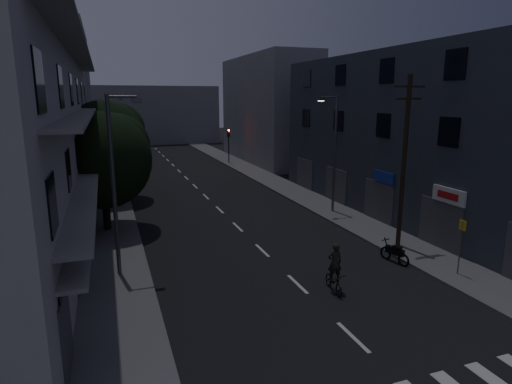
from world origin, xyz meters
TOP-DOWN VIEW (x-y plane):
  - ground at (0.00, 25.00)m, footprint 160.00×160.00m
  - sidewalk_left at (-7.50, 25.00)m, footprint 3.00×90.00m
  - sidewalk_right at (7.50, 25.00)m, footprint 3.00×90.00m
  - lane_markings at (0.00, 31.25)m, footprint 0.15×60.50m
  - building_left at (-11.98, 18.00)m, footprint 7.00×36.00m
  - building_right at (11.99, 14.00)m, footprint 6.19×28.00m
  - building_far_left at (-12.00, 48.00)m, footprint 6.00×20.00m
  - building_far_right at (12.00, 42.00)m, footprint 6.00×20.00m
  - building_far_end at (0.00, 70.00)m, footprint 24.00×8.00m
  - tree_near at (-7.70, 17.37)m, footprint 5.77×5.77m
  - tree_mid at (-7.48, 25.61)m, footprint 6.26×6.26m
  - tree_far at (-7.68, 32.65)m, footprint 5.52×5.52m
  - traffic_signal_far_right at (6.70, 41.15)m, footprint 0.28×0.37m
  - traffic_signal_far_left at (-6.27, 38.97)m, footprint 0.28×0.37m
  - street_lamp_left_near at (-7.21, 9.92)m, footprint 1.51×0.25m
  - street_lamp_right at (7.25, 16.55)m, footprint 1.51×0.25m
  - street_lamp_left_far at (-7.07, 31.45)m, footprint 1.51×0.25m
  - utility_pole at (7.14, 8.98)m, footprint 1.80×0.24m
  - bus_stop_sign at (7.22, 4.81)m, footprint 0.06×0.35m
  - motorcycle at (5.62, 7.26)m, footprint 0.62×1.79m
  - cyclist at (1.14, 5.35)m, footprint 0.77×1.74m

SIDE VIEW (x-z plane):
  - ground at x=0.00m, z-range 0.00..0.00m
  - lane_markings at x=0.00m, z-range 0.00..0.01m
  - sidewalk_left at x=-7.50m, z-range 0.00..0.15m
  - sidewalk_right at x=7.50m, z-range 0.00..0.15m
  - motorcycle at x=5.62m, z-range -0.12..1.04m
  - cyclist at x=1.14m, z-range -0.35..1.79m
  - bus_stop_sign at x=7.22m, z-range 0.63..3.15m
  - traffic_signal_far_right at x=6.70m, z-range 1.05..5.15m
  - traffic_signal_far_left at x=-6.27m, z-range 1.05..5.15m
  - tree_far at x=-7.68m, z-range 1.01..7.84m
  - street_lamp_left_near at x=-7.21m, z-range 0.60..8.60m
  - street_lamp_right at x=7.25m, z-range 0.60..8.60m
  - street_lamp_left_far at x=-7.07m, z-range 0.60..8.60m
  - tree_near at x=-7.70m, z-range 1.04..8.16m
  - utility_pole at x=7.14m, z-range 0.37..9.37m
  - tree_mid at x=-7.48m, z-range 1.11..8.81m
  - building_far_end at x=0.00m, z-range 0.00..10.00m
  - building_right at x=11.99m, z-range 0.00..11.00m
  - building_far_right at x=12.00m, z-range 0.00..13.00m
  - building_left at x=-11.98m, z-range -0.01..13.99m
  - building_far_left at x=-12.00m, z-range 0.00..16.00m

